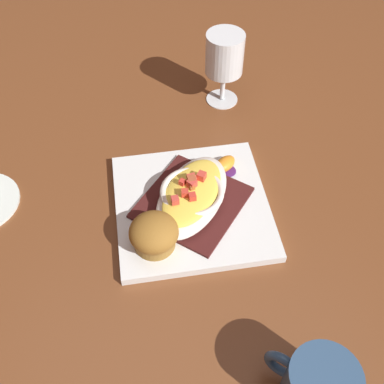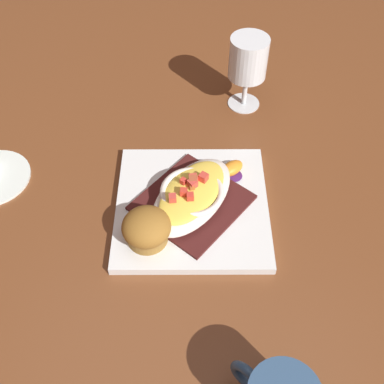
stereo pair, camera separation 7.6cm
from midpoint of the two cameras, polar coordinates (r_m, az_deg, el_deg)
name	(u,v)px [view 2 (the right image)]	position (r m, az deg, el deg)	size (l,w,h in m)	color
ground_plane	(192,209)	(0.80, 2.73, -2.23)	(2.60, 2.60, 0.00)	brown
square_plate	(192,206)	(0.79, 2.75, -1.90)	(0.25, 0.25, 0.02)	white
folded_napkin	(192,202)	(0.78, 2.78, -1.44)	(0.16, 0.15, 0.01)	#441817
gratin_dish	(192,194)	(0.77, 2.84, -0.44)	(0.17, 0.21, 0.05)	silver
muffin	(147,229)	(0.72, -2.54, -4.65)	(0.08, 0.08, 0.06)	olive
orange_garnish	(231,170)	(0.83, 7.39, 2.52)	(0.06, 0.06, 0.02)	#461C58
stemmed_glass	(248,62)	(0.94, 9.22, 15.24)	(0.07, 0.07, 0.15)	white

